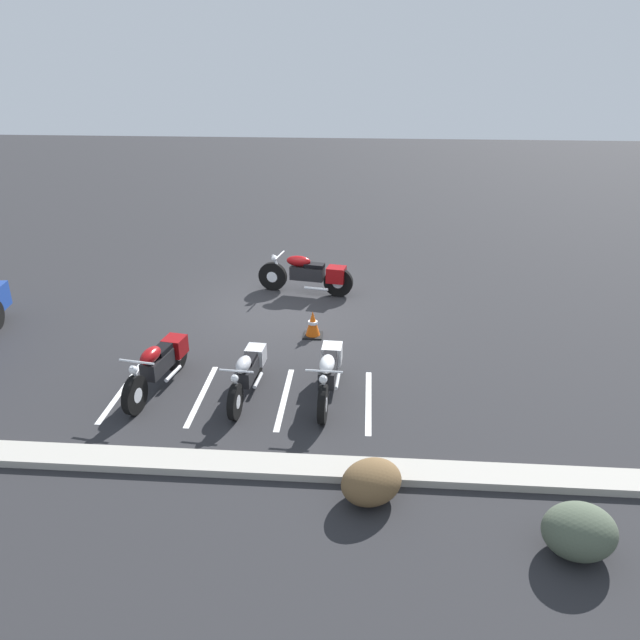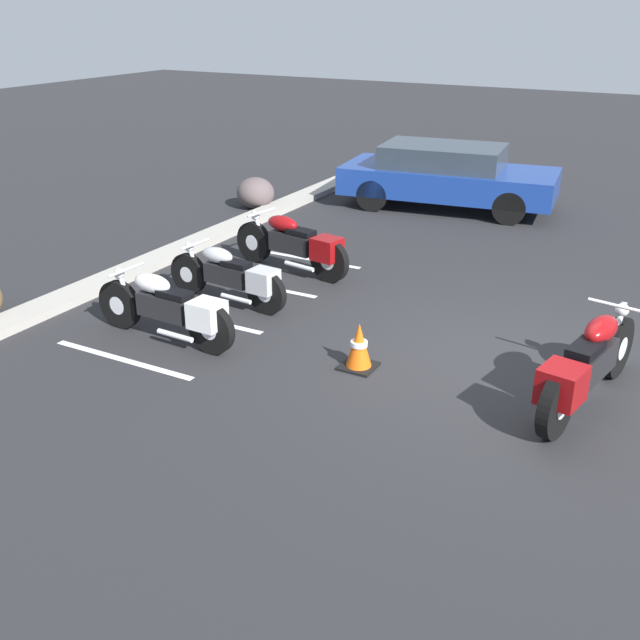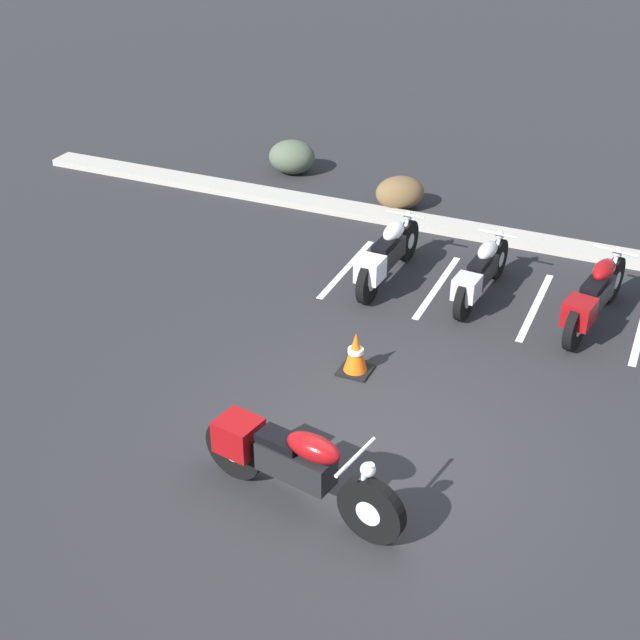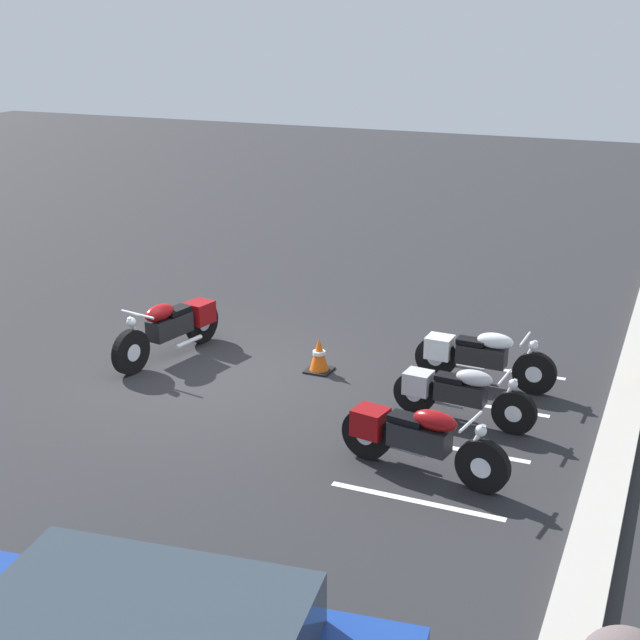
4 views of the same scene
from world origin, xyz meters
name	(u,v)px [view 2 (image 2 of 4)]	position (x,y,z in m)	size (l,w,h in m)	color
ground	(502,367)	(0.00, 0.00, 0.00)	(60.00, 60.00, 0.00)	#262628
motorcycle_maroon_featured	(587,365)	(-0.54, -1.00, 0.50)	(2.38, 0.83, 0.94)	black
parked_bike_0	(170,308)	(-1.31, 3.89, 0.45)	(0.61, 2.17, 0.85)	black
parked_bike_1	(232,276)	(0.10, 3.93, 0.43)	(0.57, 2.04, 0.80)	black
parked_bike_2	(296,244)	(1.70, 3.83, 0.47)	(0.75, 2.22, 0.88)	black
car_blue	(447,175)	(6.67, 3.15, 0.68)	(2.33, 4.49, 1.29)	black
concrete_curb	(114,278)	(0.00, 6.08, 0.06)	(18.00, 0.50, 0.12)	#A8A399
landscape_rock_1	(256,193)	(4.76, 6.60, 0.32)	(0.83, 0.77, 0.63)	#594B4C
traffic_cone	(359,347)	(-0.83, 1.49, 0.26)	(0.40, 0.40, 0.56)	black
stall_line_0	(123,359)	(-2.01, 4.08, 0.00)	(0.10, 2.10, 0.00)	white
stall_line_1	(197,318)	(-0.55, 4.08, 0.00)	(0.10, 2.10, 0.00)	white
stall_line_2	(256,285)	(0.91, 4.08, 0.00)	(0.10, 2.10, 0.00)	white
stall_line_3	(304,258)	(2.37, 4.08, 0.00)	(0.10, 2.10, 0.00)	white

